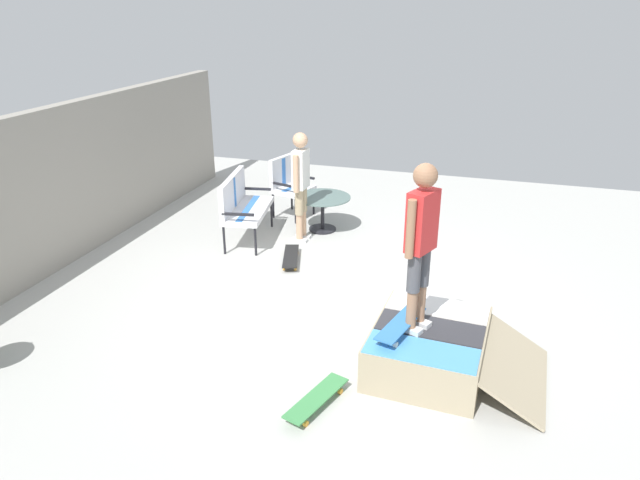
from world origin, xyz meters
name	(u,v)px	position (x,y,z in m)	size (l,w,h in m)	color
ground_plane	(335,303)	(0.00, 0.00, -0.05)	(12.00, 12.00, 0.10)	#B2B2AD
back_wall_cinderblock	(55,188)	(0.00, 4.00, 1.09)	(9.00, 0.20, 2.18)	gray
skate_ramp	(432,347)	(-1.10, -1.33, 0.23)	(1.42, 1.78, 0.47)	tan
patio_bench	(241,202)	(1.48, 1.92, 0.62)	(1.33, 0.76, 1.02)	black
patio_chair_near_house	(288,181)	(2.74, 1.61, 0.61)	(0.75, 0.70, 1.02)	black
patio_table	(323,206)	(2.23, 0.83, 0.40)	(0.90, 0.90, 0.57)	black
person_watching	(301,179)	(1.74, 1.03, 0.99)	(0.48, 0.25, 1.69)	silver
person_skater	(421,237)	(-1.15, -1.15, 1.45)	(0.45, 0.33, 1.69)	silver
skateboard_by_bench	(291,256)	(0.90, 0.91, 0.08)	(0.82, 0.42, 0.10)	black
skateboard_spare	(317,399)	(-2.03, -0.40, 0.08)	(0.82, 0.44, 0.10)	#3F8C4C
skateboard_on_ramp	(401,324)	(-1.27, -1.03, 0.55)	(0.82, 0.40, 0.10)	#3372B2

